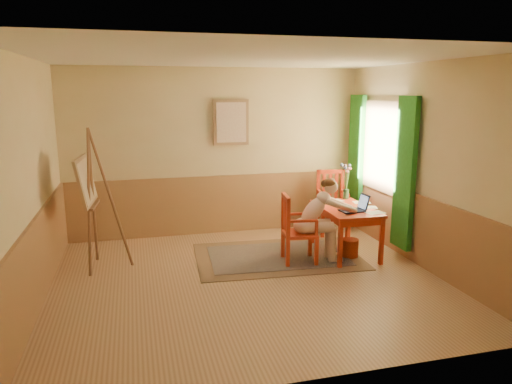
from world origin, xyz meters
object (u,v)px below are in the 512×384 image
object	(u,v)px
table	(346,213)
easel	(89,186)
chair_left	(296,229)
laptop	(356,208)
figure	(319,216)
chair_back	(332,202)

from	to	relation	value
table	easel	xyz separation A→B (m)	(-3.62, 0.34, 0.52)
chair_left	laptop	xyz separation A→B (m)	(0.88, -0.06, 0.27)
table	chair_left	distance (m)	0.86
table	figure	world-z (taller)	figure
figure	laptop	size ratio (longest dim) A/B	2.94
laptop	chair_left	bearing A→B (deg)	176.01
figure	chair_back	bearing A→B (deg)	59.14
chair_back	table	bearing A→B (deg)	-102.83
laptop	figure	bearing A→B (deg)	176.95
figure	easel	world-z (taller)	easel
table	easel	bearing A→B (deg)	174.58
laptop	easel	xyz separation A→B (m)	(-3.66, 0.58, 0.38)
table	figure	xyz separation A→B (m)	(-0.51, -0.20, 0.04)
laptop	table	bearing A→B (deg)	100.38
chair_back	figure	bearing A→B (deg)	-120.86
figure	laptop	world-z (taller)	figure
table	figure	bearing A→B (deg)	-158.29
chair_left	figure	bearing A→B (deg)	-5.58
chair_left	table	bearing A→B (deg)	11.59
chair_left	easel	world-z (taller)	easel
chair_back	laptop	bearing A→B (deg)	-98.71
table	laptop	world-z (taller)	laptop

